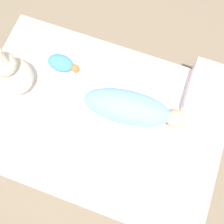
# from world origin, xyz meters

# --- Properties ---
(ground_plane) EXTENTS (12.00, 12.00, 0.00)m
(ground_plane) POSITION_xyz_m (0.00, 0.00, 0.00)
(ground_plane) COLOR #7A6B56
(bed_mattress) EXTENTS (1.46, 0.98, 0.19)m
(bed_mattress) POSITION_xyz_m (0.00, 0.00, 0.09)
(bed_mattress) COLOR white
(bed_mattress) RESTS_ON ground_plane
(burp_cloth) EXTENTS (0.25, 0.15, 0.02)m
(burp_cloth) POSITION_xyz_m (0.43, 0.11, 0.20)
(burp_cloth) COLOR white
(burp_cloth) RESTS_ON bed_mattress
(swaddled_baby) EXTENTS (0.59, 0.25, 0.17)m
(swaddled_baby) POSITION_xyz_m (0.16, 0.09, 0.27)
(swaddled_baby) COLOR #7FB7E5
(swaddled_baby) RESTS_ON bed_mattress
(pillow) EXTENTS (0.36, 0.32, 0.10)m
(pillow) POSITION_xyz_m (0.62, 0.36, 0.24)
(pillow) COLOR white
(pillow) RESTS_ON bed_mattress
(bunny_plush) EXTENTS (0.22, 0.22, 0.41)m
(bunny_plush) POSITION_xyz_m (-0.52, 0.04, 0.33)
(bunny_plush) COLOR beige
(bunny_plush) RESTS_ON bed_mattress
(turtle_plush) EXTENTS (0.20, 0.11, 0.08)m
(turtle_plush) POSITION_xyz_m (-0.32, 0.23, 0.23)
(turtle_plush) COLOR #4C99C6
(turtle_plush) RESTS_ON bed_mattress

